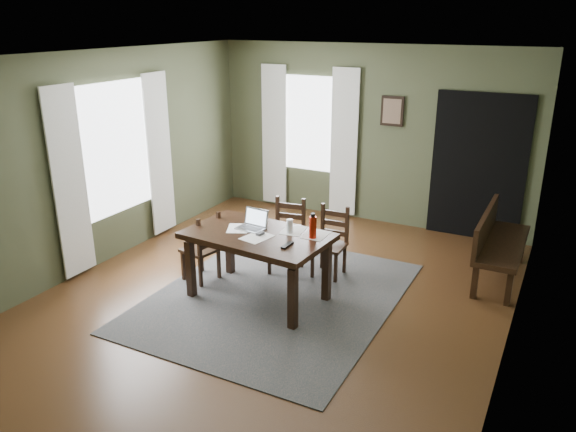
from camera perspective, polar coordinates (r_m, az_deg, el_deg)
The scene contains 25 objects.
ground at distance 6.58m, azimuth -1.21°, elevation -8.23°, with size 5.00×6.00×0.01m.
room_shell at distance 5.95m, azimuth -1.34°, elevation 7.34°, with size 5.02×6.02×2.71m.
rug at distance 6.57m, azimuth -1.21°, elevation -8.15°, with size 2.60×3.20×0.01m.
dining_table at distance 6.26m, azimuth -3.11°, elevation -2.61°, with size 1.65×1.07×0.79m.
chair_end at distance 6.85m, azimuth -8.65°, elevation -3.27°, with size 0.44×0.44×0.86m.
chair_back_left at distance 7.05m, azimuth -0.08°, elevation -2.11°, with size 0.46×0.46×0.92m.
chair_back_right at distance 6.96m, azimuth 4.35°, elevation -2.71°, with size 0.39×0.39×0.87m.
bench at distance 7.27m, azimuth 20.41°, elevation -2.24°, with size 0.49×1.52×0.86m.
laptop at distance 6.37m, azimuth -3.55°, elevation -0.75°, with size 0.33×0.28×0.21m.
computer_mouse at distance 6.17m, azimuth -2.84°, elevation -1.81°, with size 0.05×0.09×0.03m, color #3F3F42.
tv_remote at distance 5.88m, azimuth -0.08°, elevation -2.98°, with size 0.05×0.19×0.02m, color black.
drinking_glass at distance 6.20m, azimuth 0.18°, elevation -1.03°, with size 0.07×0.07×0.16m, color silver.
water_bottle at distance 6.05m, azimuth 2.53°, elevation -1.10°, with size 0.09×0.09×0.28m.
paper_a at distance 6.38m, azimuth -5.09°, elevation -1.25°, with size 0.23×0.31×0.00m, color white.
paper_c at distance 6.29m, azimuth 0.52°, elevation -1.48°, with size 0.24×0.31×0.00m, color white.
paper_d at distance 6.18m, azimuth 2.84°, elevation -1.91°, with size 0.25×0.33×0.00m, color white.
paper_e at distance 6.11m, azimuth -3.18°, elevation -2.16°, with size 0.25×0.33×0.00m, color white.
window_left at distance 7.64m, azimuth -17.17°, elevation 6.53°, with size 0.01×1.30×1.70m.
window_back at distance 9.06m, azimuth 2.15°, elevation 9.35°, with size 1.00×0.01×1.50m.
curtain_left_near at distance 7.14m, azimuth -21.32°, elevation 3.09°, with size 0.03×0.48×2.30m.
curtain_left_far at distance 8.27m, azimuth -12.92°, elevation 6.08°, with size 0.03×0.48×2.30m.
curtain_back_left at distance 9.36m, azimuth -1.42°, elevation 8.13°, with size 0.44×0.03×2.30m.
curtain_back_right at distance 8.84m, azimuth 5.71°, elevation 7.35°, with size 0.44×0.03×2.30m.
framed_picture at distance 8.53m, azimuth 10.54°, elevation 10.43°, with size 0.34×0.03×0.44m.
doorway_back at distance 8.40m, azimuth 18.75°, elevation 4.68°, with size 1.30×0.03×2.10m.
Camera 1 is at (2.79, -5.10, 3.08)m, focal length 35.00 mm.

